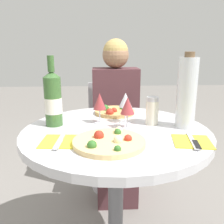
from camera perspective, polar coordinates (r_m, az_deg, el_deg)
name	(u,v)px	position (r m, az deg, el deg)	size (l,w,h in m)	color
dining_table	(116,155)	(1.21, 0.89, -9.83)	(0.87, 0.87, 0.76)	slate
chair_behind_diner	(115,136)	(2.05, 0.65, -5.59)	(0.43, 0.43, 0.84)	#ADADB2
seated_diner	(116,127)	(1.88, 0.94, -3.48)	(0.34, 0.42, 1.19)	#512D33
pizza_large	(109,141)	(0.99, -0.61, -6.76)	(0.29, 0.29, 0.05)	#E5C17F
pizza_small_far	(115,111)	(1.43, 0.61, 0.17)	(0.23, 0.23, 0.05)	tan
wine_bottle	(53,99)	(1.23, -13.34, 2.86)	(0.08, 0.08, 0.33)	#38602D
tall_carafe	(187,93)	(1.21, 16.72, 4.27)	(0.09, 0.09, 0.35)	silver
sugar_shaker	(152,111)	(1.24, 9.17, 0.27)	(0.06, 0.06, 0.14)	silver
wine_glass_back_right	(125,101)	(1.25, 3.09, 2.58)	(0.07, 0.07, 0.15)	silver
wine_glass_front_right	(128,106)	(1.16, 3.56, 1.31)	(0.07, 0.07, 0.15)	silver
wine_glass_back_left	(100,102)	(1.24, -2.85, 2.32)	(0.06, 0.06, 0.15)	silver
place_setting_left	(60,141)	(1.04, -11.83, -6.57)	(0.16, 0.19, 0.01)	yellow
place_setting_right	(192,141)	(1.07, 17.91, -6.42)	(0.17, 0.19, 0.01)	yellow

